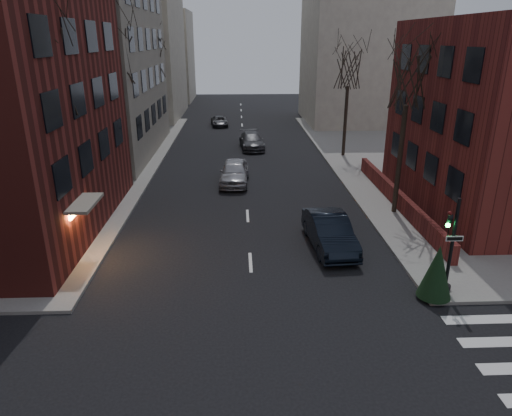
{
  "coord_description": "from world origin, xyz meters",
  "views": [
    {
      "loc": [
        -0.51,
        -7.23,
        9.96
      ],
      "look_at": [
        0.34,
        13.97,
        2.0
      ],
      "focal_mm": 32.0,
      "sensor_mm": 36.0,
      "label": 1
    }
  ],
  "objects": [
    {
      "name": "tree_left_a",
      "position": [
        -8.8,
        14.0,
        8.47
      ],
      "size": [
        4.18,
        4.18,
        10.26
      ],
      "color": "#2D231C",
      "rests_on": "sidewalk_far_left"
    },
    {
      "name": "building_distant_la",
      "position": [
        -15.0,
        55.0,
        9.0
      ],
      "size": [
        14.0,
        16.0,
        18.0
      ],
      "primitive_type": "cube",
      "color": "beige",
      "rests_on": "ground"
    },
    {
      "name": "car_lane_silver",
      "position": [
        -0.8,
        24.53,
        0.85
      ],
      "size": [
        2.29,
        5.11,
        1.7
      ],
      "primitive_type": "imported",
      "rotation": [
        0.0,
        0.0,
        -0.05
      ],
      "color": "#A4A4A9",
      "rests_on": "ground"
    },
    {
      "name": "building_distant_lb",
      "position": [
        -13.0,
        72.0,
        7.0
      ],
      "size": [
        10.0,
        12.0,
        14.0
      ],
      "primitive_type": "cube",
      "color": "beige",
      "rests_on": "ground"
    },
    {
      "name": "tree_left_b",
      "position": [
        -8.8,
        26.0,
        8.91
      ],
      "size": [
        4.4,
        4.4,
        10.8
      ],
      "color": "#2D231C",
      "rests_on": "sidewalk_far_left"
    },
    {
      "name": "low_wall_right",
      "position": [
        9.3,
        19.0,
        0.65
      ],
      "size": [
        0.35,
        16.0,
        1.0
      ],
      "primitive_type": "cube",
      "color": "maroon",
      "rests_on": "sidewalk_far_right"
    },
    {
      "name": "streetlamp_far",
      "position": [
        -8.2,
        42.0,
        4.24
      ],
      "size": [
        0.36,
        0.36,
        6.28
      ],
      "color": "black",
      "rests_on": "sidewalk_far_left"
    },
    {
      "name": "building_distant_ra",
      "position": [
        15.0,
        50.0,
        8.0
      ],
      "size": [
        14.0,
        14.0,
        16.0
      ],
      "primitive_type": "cube",
      "color": "beige",
      "rests_on": "ground"
    },
    {
      "name": "car_lane_gray",
      "position": [
        0.8,
        35.51,
        0.74
      ],
      "size": [
        2.52,
        5.28,
        1.48
      ],
      "primitive_type": "imported",
      "rotation": [
        0.0,
        0.0,
        0.09
      ],
      "color": "#3F4044",
      "rests_on": "ground"
    },
    {
      "name": "parked_sedan",
      "position": [
        4.0,
        13.5,
        0.85
      ],
      "size": [
        2.18,
        5.28,
        1.7
      ],
      "primitive_type": "imported",
      "rotation": [
        0.0,
        0.0,
        0.08
      ],
      "color": "black",
      "rests_on": "ground"
    },
    {
      "name": "sandwich_board",
      "position": [
        7.3,
        8.5,
        0.59
      ],
      "size": [
        0.57,
        0.65,
        0.88
      ],
      "primitive_type": "cube",
      "rotation": [
        0.0,
        0.0,
        0.39
      ],
      "color": "silver",
      "rests_on": "sidewalk_far_right"
    },
    {
      "name": "evergreen_shrub",
      "position": [
        7.3,
        8.5,
        1.27
      ],
      "size": [
        1.56,
        1.56,
        2.23
      ],
      "primitive_type": "cone",
      "rotation": [
        0.0,
        0.0,
        -0.18
      ],
      "color": "black",
      "rests_on": "sidewalk_far_right"
    },
    {
      "name": "streetlamp_near",
      "position": [
        -8.2,
        22.0,
        4.24
      ],
      "size": [
        0.36,
        0.36,
        6.28
      ],
      "color": "black",
      "rests_on": "sidewalk_far_left"
    },
    {
      "name": "car_lane_far",
      "position": [
        -2.7,
        47.53,
        0.56
      ],
      "size": [
        2.31,
        4.2,
        1.11
      ],
      "primitive_type": "imported",
      "rotation": [
        0.0,
        0.0,
        0.12
      ],
      "color": "#3D3E42",
      "rests_on": "ground"
    },
    {
      "name": "traffic_signal",
      "position": [
        7.94,
        8.99,
        1.91
      ],
      "size": [
        0.76,
        0.44,
        4.0
      ],
      "color": "black",
      "rests_on": "sidewalk_far_right"
    },
    {
      "name": "tree_left_c",
      "position": [
        -8.8,
        40.0,
        8.03
      ],
      "size": [
        3.96,
        3.96,
        9.72
      ],
      "color": "#2D231C",
      "rests_on": "sidewalk_far_left"
    },
    {
      "name": "tree_right_a",
      "position": [
        8.8,
        18.0,
        8.03
      ],
      "size": [
        3.96,
        3.96,
        9.72
      ],
      "color": "#2D231C",
      "rests_on": "sidewalk_far_right"
    },
    {
      "name": "tree_right_b",
      "position": [
        8.8,
        32.0,
        7.59
      ],
      "size": [
        3.74,
        3.74,
        9.18
      ],
      "color": "#2D231C",
      "rests_on": "sidewalk_far_right"
    }
  ]
}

